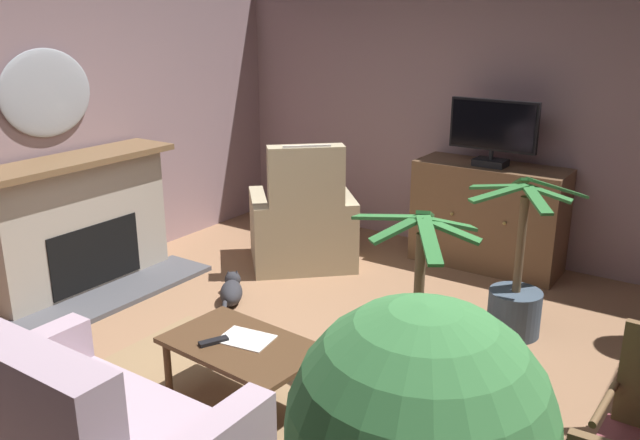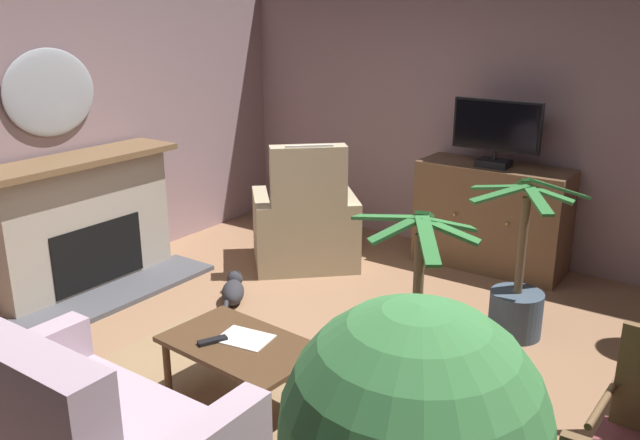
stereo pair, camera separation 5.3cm
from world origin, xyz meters
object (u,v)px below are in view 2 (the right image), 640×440
(wall_mirror_oval, at_px, (50,93))
(tv_remote, at_px, (212,341))
(fireplace, at_px, (84,227))
(tv_cabinet, at_px, (491,219))
(potted_plant_on_hearth_side, at_px, (517,301))
(cat, at_px, (233,290))
(potted_plant_tall_palm_by_window, at_px, (413,437))
(coffee_table, at_px, (241,351))
(potted_plant_leafy_by_curtain, at_px, (414,362))
(folded_newspaper, at_px, (245,338))
(television, at_px, (496,131))
(armchair_in_far_corner, at_px, (305,227))

(wall_mirror_oval, xyz_separation_m, tv_remote, (2.37, -0.70, -1.17))
(fireplace, height_order, wall_mirror_oval, wall_mirror_oval)
(tv_cabinet, bearing_deg, potted_plant_on_hearth_side, -60.66)
(cat, bearing_deg, potted_plant_tall_palm_by_window, -34.15)
(coffee_table, bearing_deg, cat, 134.32)
(potted_plant_tall_palm_by_window, xyz_separation_m, potted_plant_leafy_by_curtain, (-0.59, 1.20, -0.44))
(tv_cabinet, height_order, folded_newspaper, tv_cabinet)
(television, height_order, potted_plant_tall_palm_by_window, television)
(tv_cabinet, relative_size, potted_plant_leafy_by_curtain, 1.11)
(tv_cabinet, bearing_deg, armchair_in_far_corner, -146.86)
(fireplace, relative_size, tv_remote, 10.22)
(cat, bearing_deg, potted_plant_on_hearth_side, 19.73)
(potted_plant_on_hearth_side, bearing_deg, potted_plant_tall_palm_by_window, -80.77)
(folded_newspaper, xyz_separation_m, cat, (-1.05, 1.04, -0.34))
(wall_mirror_oval, relative_size, cat, 1.45)
(fireplace, bearing_deg, tv_cabinet, 42.53)
(fireplace, xyz_separation_m, tv_cabinet, (2.59, 2.38, -0.08))
(armchair_in_far_corner, bearing_deg, fireplace, -129.16)
(tv_cabinet, height_order, armchair_in_far_corner, armchair_in_far_corner)
(coffee_table, height_order, potted_plant_leafy_by_curtain, potted_plant_leafy_by_curtain)
(folded_newspaper, distance_m, potted_plant_on_hearth_side, 2.04)
(fireplace, distance_m, potted_plant_tall_palm_by_window, 3.83)
(television, bearing_deg, coffee_table, -96.50)
(tv_cabinet, distance_m, potted_plant_leafy_by_curtain, 2.41)
(television, bearing_deg, fireplace, -138.11)
(potted_plant_on_hearth_side, relative_size, potted_plant_leafy_by_curtain, 0.97)
(cat, bearing_deg, folded_newspaper, -44.68)
(folded_newspaper, xyz_separation_m, potted_plant_tall_palm_by_window, (1.39, -0.62, 0.28))
(potted_plant_leafy_by_curtain, bearing_deg, folded_newspaper, -144.07)
(armchair_in_far_corner, xyz_separation_m, cat, (0.01, -0.99, -0.27))
(tv_cabinet, relative_size, potted_plant_tall_palm_by_window, 1.05)
(television, relative_size, potted_plant_on_hearth_side, 0.66)
(potted_plant_leafy_by_curtain, bearing_deg, tv_cabinet, 100.95)
(wall_mirror_oval, height_order, tv_cabinet, wall_mirror_oval)
(coffee_table, height_order, potted_plant_on_hearth_side, potted_plant_on_hearth_side)
(tv_cabinet, xyz_separation_m, potted_plant_leafy_by_curtain, (0.46, -2.36, -0.18))
(folded_newspaper, bearing_deg, armchair_in_far_corner, 108.45)
(fireplace, distance_m, potted_plant_on_hearth_side, 3.48)
(wall_mirror_oval, bearing_deg, potted_plant_on_hearth_side, 19.03)
(tv_cabinet, distance_m, tv_remote, 3.12)
(folded_newspaper, bearing_deg, television, 74.19)
(wall_mirror_oval, relative_size, potted_plant_tall_palm_by_window, 0.66)
(tv_remote, height_order, potted_plant_on_hearth_side, potted_plant_on_hearth_side)
(folded_newspaper, relative_size, potted_plant_leafy_by_curtain, 0.25)
(potted_plant_tall_palm_by_window, xyz_separation_m, cat, (-2.44, 1.65, -0.62))
(tv_cabinet, height_order, cat, tv_cabinet)
(wall_mirror_oval, distance_m, folded_newspaper, 2.82)
(potted_plant_tall_palm_by_window, distance_m, potted_plant_leafy_by_curtain, 1.41)
(folded_newspaper, bearing_deg, fireplace, 156.89)
(tv_cabinet, distance_m, folded_newspaper, 2.96)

